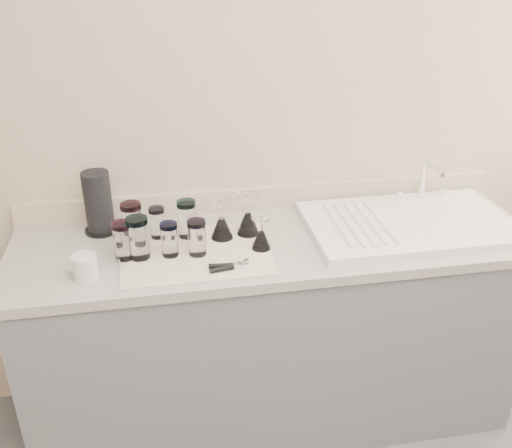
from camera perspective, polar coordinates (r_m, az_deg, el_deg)
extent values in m
cube|color=tan|center=(2.37, 0.64, 9.38)|extent=(3.50, 0.04, 2.50)
cube|color=slate|center=(2.50, 1.84, -11.01)|extent=(2.00, 0.60, 0.86)
cube|color=gray|center=(2.25, 2.01, -1.96)|extent=(2.06, 0.62, 0.04)
cube|color=white|center=(2.40, 14.99, 0.01)|extent=(0.82, 0.50, 0.03)
cylinder|color=silver|center=(2.58, 16.35, 4.39)|extent=(0.02, 0.02, 0.18)
cylinder|color=silver|center=(2.48, 17.36, 5.37)|extent=(0.02, 0.16, 0.02)
cylinder|color=silver|center=(2.56, 14.13, 2.84)|extent=(0.03, 0.03, 0.04)
cylinder|color=silver|center=(2.65, 18.10, 3.09)|extent=(0.03, 0.03, 0.04)
cube|color=white|center=(2.15, -6.01, -2.86)|extent=(0.55, 0.42, 0.01)
cylinder|color=white|center=(2.23, -12.24, -0.08)|extent=(0.08, 0.08, 0.14)
cylinder|color=#C33077|center=(2.20, -12.44, 1.75)|extent=(0.08, 0.08, 0.02)
cylinder|color=white|center=(2.25, -9.83, -0.03)|extent=(0.06, 0.06, 0.11)
cylinder|color=#A08CD6|center=(2.22, -9.95, 1.39)|extent=(0.06, 0.06, 0.02)
cylinder|color=white|center=(2.23, -6.92, 0.30)|extent=(0.07, 0.07, 0.13)
cylinder|color=#32B6B4|center=(2.20, -7.02, 2.02)|extent=(0.07, 0.07, 0.02)
cylinder|color=white|center=(2.11, -11.67, -1.61)|extent=(0.08, 0.08, 0.14)
cylinder|color=#17727F|center=(2.08, -11.88, 0.33)|extent=(0.08, 0.08, 0.02)
cylinder|color=white|center=(2.11, -8.63, -1.72)|extent=(0.06, 0.06, 0.11)
cylinder|color=#1428B8|center=(2.08, -8.75, -0.16)|extent=(0.07, 0.07, 0.02)
cylinder|color=white|center=(2.11, -5.92, -1.57)|extent=(0.07, 0.07, 0.12)
cylinder|color=purple|center=(2.07, -6.01, 0.09)|extent=(0.07, 0.07, 0.02)
cylinder|color=white|center=(2.12, -13.12, -1.85)|extent=(0.07, 0.07, 0.13)
cylinder|color=#D8238F|center=(2.09, -13.32, -0.12)|extent=(0.07, 0.07, 0.02)
cone|color=white|center=(2.22, -3.44, -0.39)|extent=(0.09, 0.09, 0.08)
cylinder|color=white|center=(2.19, -3.49, 1.34)|extent=(0.01, 0.01, 0.07)
cylinder|color=white|center=(2.17, -3.52, 2.24)|extent=(0.09, 0.09, 0.01)
cone|color=white|center=(2.25, -0.81, 0.07)|extent=(0.09, 0.09, 0.09)
cylinder|color=white|center=(2.21, -0.82, 1.86)|extent=(0.01, 0.01, 0.07)
cylinder|color=white|center=(2.20, -0.83, 2.78)|extent=(0.09, 0.09, 0.01)
cone|color=white|center=(2.15, 0.53, -1.58)|extent=(0.08, 0.08, 0.07)
cylinder|color=white|center=(2.12, 0.54, -0.07)|extent=(0.01, 0.01, 0.06)
cylinder|color=white|center=(2.10, 0.54, 0.71)|extent=(0.08, 0.08, 0.01)
cube|color=silver|center=(2.04, -1.51, -4.13)|extent=(0.06, 0.03, 0.02)
cylinder|color=black|center=(2.02, -3.14, -4.46)|extent=(0.11, 0.04, 0.02)
cylinder|color=black|center=(2.04, -3.22, -4.17)|extent=(0.11, 0.03, 0.02)
cylinder|color=silver|center=(2.06, -16.70, -4.11)|extent=(0.11, 0.11, 0.09)
torus|color=silver|center=(2.08, -17.76, -3.95)|extent=(0.07, 0.04, 0.07)
cylinder|color=black|center=(2.38, -15.13, -0.56)|extent=(0.13, 0.13, 0.01)
cylinder|color=black|center=(2.33, -15.51, 2.20)|extent=(0.11, 0.11, 0.24)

